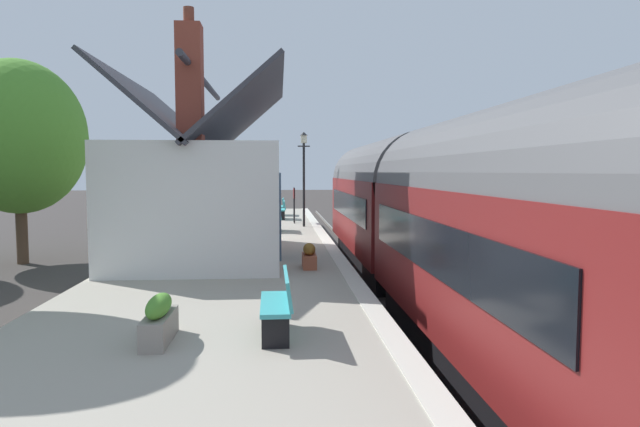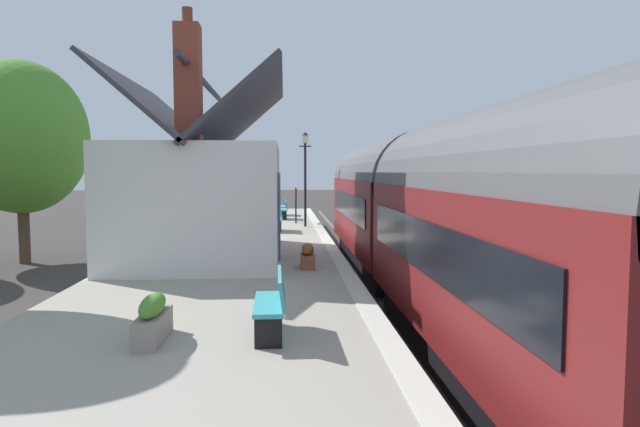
{
  "view_description": "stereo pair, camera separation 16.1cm",
  "coord_description": "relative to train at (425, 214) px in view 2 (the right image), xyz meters",
  "views": [
    {
      "loc": [
        -18.0,
        2.74,
        3.27
      ],
      "look_at": [
        -1.13,
        1.5,
        1.99
      ],
      "focal_mm": 31.17,
      "sensor_mm": 36.0,
      "label": 1
    },
    {
      "loc": [
        -18.01,
        2.58,
        3.27
      ],
      "look_at": [
        -1.13,
        1.5,
        1.99
      ],
      "focal_mm": 31.17,
      "sensor_mm": 36.0,
      "label": 2
    }
  ],
  "objects": [
    {
      "name": "station_sign_board",
      "position": [
        11.12,
        2.98,
        -0.05
      ],
      "size": [
        0.96,
        0.06,
        1.57
      ],
      "color": "black",
      "rests_on": "platform"
    },
    {
      "name": "ground_plane",
      "position": [
        4.51,
        0.9,
        -2.22
      ],
      "size": [
        160.0,
        160.0,
        0.0
      ],
      "primitive_type": "plane",
      "color": "#383330"
    },
    {
      "name": "planter_bench_left",
      "position": [
        -0.45,
        2.94,
        -0.95
      ],
      "size": [
        0.78,
        0.32,
        0.59
      ],
      "color": "#9E5138",
      "rests_on": "platform"
    },
    {
      "name": "bench_mid_platform",
      "position": [
        15.49,
        3.54,
        -0.76
      ],
      "size": [
        1.42,
        0.5,
        0.88
      ],
      "color": "teal",
      "rests_on": "platform"
    },
    {
      "name": "lamp_post_platform",
      "position": [
        9.43,
        2.62,
        1.47
      ],
      "size": [
        0.32,
        0.5,
        3.9
      ],
      "color": "black",
      "rests_on": "platform"
    },
    {
      "name": "bench_near_building",
      "position": [
        -5.88,
        3.64,
        -0.76
      ],
      "size": [
        1.41,
        0.45,
        0.88
      ],
      "color": "teal",
      "rests_on": "platform"
    },
    {
      "name": "planter_by_door",
      "position": [
        12.73,
        5.61,
        -0.79
      ],
      "size": [
        0.55,
        0.55,
        0.9
      ],
      "color": "teal",
      "rests_on": "platform"
    },
    {
      "name": "bench_by_lamp",
      "position": [
        7.7,
        3.73,
        -0.76
      ],
      "size": [
        1.41,
        0.47,
        0.88
      ],
      "color": "teal",
      "rests_on": "platform"
    },
    {
      "name": "station_building",
      "position": [
        1.53,
        5.62,
        0.39
      ],
      "size": [
        7.04,
        4.23,
        5.93
      ],
      "color": "white",
      "rests_on": "platform"
    },
    {
      "name": "platform_edge_coping",
      "position": [
        4.51,
        2.08,
        -1.23
      ],
      "size": [
        32.0,
        0.36,
        0.02
      ],
      "primitive_type": "cube",
      "color": "beige",
      "rests_on": "platform"
    },
    {
      "name": "planter_bench_right",
      "position": [
        -6.04,
        5.26,
        -0.93
      ],
      "size": [
        1.09,
        0.32,
        0.63
      ],
      "color": "gray",
      "rests_on": "platform"
    },
    {
      "name": "rail_near",
      "position": [
        4.51,
        -0.72,
        -2.15
      ],
      "size": [
        52.0,
        0.08,
        0.14
      ],
      "primitive_type": "cube",
      "color": "gray",
      "rests_on": "ground"
    },
    {
      "name": "tree_behind_building",
      "position": [
        6.74,
        12.73,
        2.24
      ],
      "size": [
        4.47,
        4.6,
        7.16
      ],
      "color": "#4C3828",
      "rests_on": "ground"
    },
    {
      "name": "platform",
      "position": [
        4.51,
        4.82,
        -1.73
      ],
      "size": [
        32.0,
        5.84,
        0.99
      ],
      "primitive_type": "cube",
      "color": "#A39B8C",
      "rests_on": "ground"
    },
    {
      "name": "train",
      "position": [
        0.0,
        0.0,
        0.0
      ],
      "size": [
        20.62,
        2.73,
        4.32
      ],
      "color": "black",
      "rests_on": "ground"
    },
    {
      "name": "rail_far",
      "position": [
        4.51,
        0.72,
        -2.15
      ],
      "size": [
        52.0,
        0.08,
        0.14
      ],
      "primitive_type": "cube",
      "color": "gray",
      "rests_on": "ground"
    },
    {
      "name": "bench_platform_end",
      "position": [
        13.11,
        3.5,
        -0.76
      ],
      "size": [
        1.4,
        0.44,
        0.88
      ],
      "color": "teal",
      "rests_on": "platform"
    }
  ]
}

